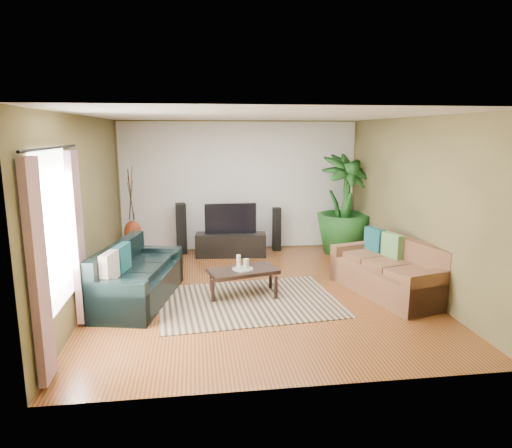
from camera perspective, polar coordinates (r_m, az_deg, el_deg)
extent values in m
plane|color=brown|center=(7.24, 0.21, -8.49)|extent=(5.50, 5.50, 0.00)
plane|color=white|center=(6.81, 0.23, 13.40)|extent=(5.50, 5.50, 0.00)
plane|color=olive|center=(9.60, -2.02, 4.76)|extent=(5.00, 0.00, 5.00)
plane|color=olive|center=(4.25, 5.29, -3.89)|extent=(5.00, 0.00, 5.00)
plane|color=olive|center=(7.01, -20.48, 1.54)|extent=(0.00, 5.50, 5.50)
plane|color=olive|center=(7.64, 19.15, 2.40)|extent=(0.00, 5.50, 5.50)
plane|color=white|center=(9.59, -2.01, 4.76)|extent=(4.90, 0.00, 4.90)
plane|color=white|center=(5.47, -23.93, -0.81)|extent=(0.00, 1.80, 1.80)
cube|color=gray|center=(4.82, -25.56, -5.58)|extent=(0.08, 0.35, 2.20)
cube|color=gray|center=(6.22, -21.41, -1.60)|extent=(0.08, 0.35, 2.20)
cylinder|color=black|center=(5.36, -24.20, 8.65)|extent=(0.03, 1.90, 0.03)
cube|color=black|center=(6.96, -14.43, -5.99)|extent=(1.23, 2.07, 0.85)
cube|color=brown|center=(7.34, 16.19, -5.17)|extent=(1.35, 2.09, 0.85)
cube|color=tan|center=(6.84, -0.95, -9.65)|extent=(2.76, 2.07, 0.01)
cube|color=black|center=(7.03, -1.65, -7.29)|extent=(1.13, 0.80, 0.42)
cylinder|color=gray|center=(6.97, -1.66, -5.61)|extent=(0.32, 0.32, 0.01)
cylinder|color=beige|center=(6.96, -2.19, -4.70)|extent=(0.06, 0.06, 0.20)
cylinder|color=beige|center=(6.91, -1.30, -5.02)|extent=(0.06, 0.06, 0.16)
cylinder|color=beige|center=(7.01, -1.15, -4.89)|extent=(0.06, 0.06, 0.13)
cube|color=black|center=(9.21, -3.16, -2.60)|extent=(1.44, 0.55, 0.47)
cube|color=black|center=(9.12, -3.20, 0.71)|extent=(1.03, 0.06, 0.61)
cube|color=black|center=(9.45, -9.31, -0.58)|extent=(0.22, 0.24, 1.05)
cube|color=black|center=(9.60, 2.60, -0.65)|extent=(0.16, 0.18, 0.91)
imported|color=#194B19|center=(9.49, 11.00, 2.41)|extent=(1.48, 1.48, 2.02)
cylinder|color=black|center=(9.66, 10.81, -2.67)|extent=(0.37, 0.37, 0.29)
cube|color=gray|center=(9.34, -15.04, -3.11)|extent=(0.38, 0.38, 0.37)
ellipsoid|color=maroon|center=(9.26, -15.15, -1.01)|extent=(0.33, 0.33, 0.47)
cube|color=#965F31|center=(7.90, -16.93, -5.25)|extent=(0.58, 0.58, 0.53)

